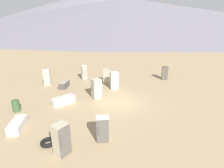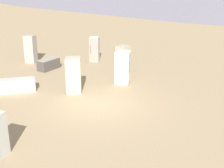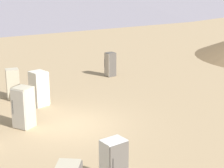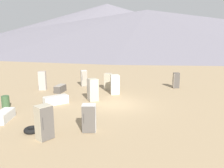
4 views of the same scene
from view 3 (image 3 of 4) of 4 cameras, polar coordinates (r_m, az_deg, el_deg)
ground_plane at (r=17.32m, az=-5.84°, el=-6.23°), size 1000.00×1000.00×0.00m
discarded_fridge_0 at (r=19.89m, az=-11.05°, el=-0.67°), size 1.05×1.04×1.84m
discarded_fridge_4 at (r=17.15m, az=-13.35°, el=-3.48°), size 0.87×0.86×1.87m
discarded_fridge_8 at (r=21.33m, az=-14.87°, el=0.03°), size 0.96×0.95×1.69m
discarded_fridge_9 at (r=12.29m, az=0.28°, el=-11.89°), size 0.95×0.92×1.57m
discarded_fridge_10 at (r=25.34m, az=-0.27°, el=3.00°), size 0.83×0.82×1.62m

